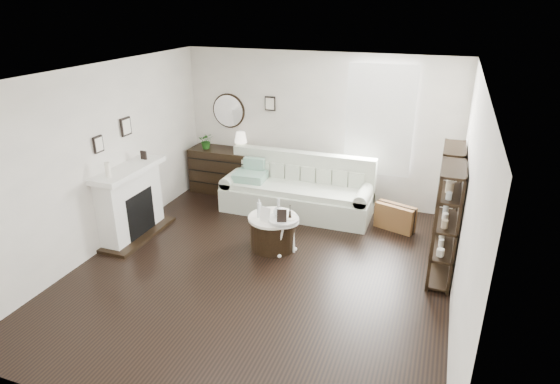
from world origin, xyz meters
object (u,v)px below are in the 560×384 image
at_px(sofa, 298,193).
at_px(drum_table, 273,232).
at_px(pedestal_table, 283,221).
at_px(dresser, 224,171).

bearing_deg(sofa, drum_table, -87.62).
xyz_separation_m(sofa, drum_table, (0.06, -1.40, -0.07)).
bearing_deg(pedestal_table, dresser, 134.99).
distance_m(drum_table, pedestal_table, 0.34).
bearing_deg(drum_table, pedestal_table, -24.96).
bearing_deg(dresser, drum_table, -46.74).
distance_m(dresser, drum_table, 2.47).
xyz_separation_m(sofa, pedestal_table, (0.25, -1.49, 0.18)).
relative_size(sofa, drum_table, 3.52).
xyz_separation_m(dresser, drum_table, (1.69, -1.79, -0.17)).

